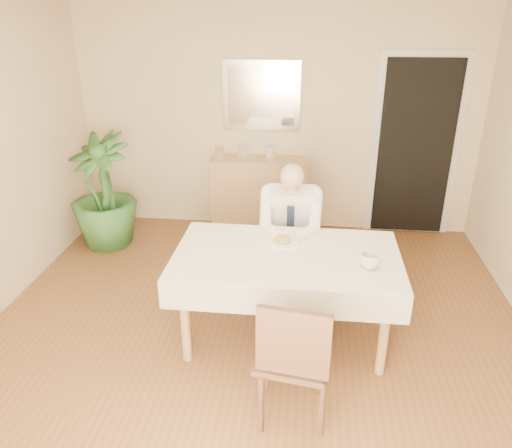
# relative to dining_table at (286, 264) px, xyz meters

# --- Properties ---
(room) EXTENTS (5.00, 5.02, 2.60)m
(room) POSITION_rel_dining_table_xyz_m (-0.24, -0.26, 0.63)
(room) COLOR brown
(room) RESTS_ON ground
(doorway) EXTENTS (0.96, 0.07, 2.10)m
(doorway) POSITION_rel_dining_table_xyz_m (1.31, 2.20, 0.33)
(doorway) COLOR silver
(doorway) RESTS_ON ground
(mirror) EXTENTS (0.86, 0.04, 0.76)m
(mirror) POSITION_rel_dining_table_xyz_m (-0.42, 2.21, 0.88)
(mirror) COLOR silver
(mirror) RESTS_ON room
(dining_table) EXTENTS (1.72, 1.02, 0.75)m
(dining_table) POSITION_rel_dining_table_xyz_m (0.00, 0.00, 0.00)
(dining_table) COLOR #A47F55
(dining_table) RESTS_ON ground
(chair_far) EXTENTS (0.43, 0.43, 0.89)m
(chair_far) POSITION_rel_dining_table_xyz_m (-0.00, 0.88, -0.17)
(chair_far) COLOR #44291B
(chair_far) RESTS_ON ground
(chair_near) EXTENTS (0.50, 0.50, 0.93)m
(chair_near) POSITION_rel_dining_table_xyz_m (0.09, -0.90, -0.14)
(chair_near) COLOR #44291B
(chair_near) RESTS_ON ground
(seated_man) EXTENTS (0.48, 0.72, 1.24)m
(seated_man) POSITION_rel_dining_table_xyz_m (-0.00, 0.59, 0.02)
(seated_man) COLOR white
(seated_man) RESTS_ON ground
(plate) EXTENTS (0.26, 0.26, 0.02)m
(plate) POSITION_rel_dining_table_xyz_m (-0.04, 0.18, 0.09)
(plate) COLOR white
(plate) RESTS_ON dining_table
(food) EXTENTS (0.14, 0.14, 0.06)m
(food) POSITION_rel_dining_table_xyz_m (-0.04, 0.18, 0.11)
(food) COLOR olive
(food) RESTS_ON dining_table
(knife) EXTENTS (0.01, 0.13, 0.01)m
(knife) POSITION_rel_dining_table_xyz_m (-0.00, 0.12, 0.11)
(knife) COLOR silver
(knife) RESTS_ON dining_table
(fork) EXTENTS (0.01, 0.13, 0.01)m
(fork) POSITION_rel_dining_table_xyz_m (-0.08, 0.12, 0.11)
(fork) COLOR silver
(fork) RESTS_ON dining_table
(coffee_mug) EXTENTS (0.16, 0.16, 0.11)m
(coffee_mug) POSITION_rel_dining_table_xyz_m (0.60, -0.15, 0.14)
(coffee_mug) COLOR white
(coffee_mug) RESTS_ON dining_table
(sideboard) EXTENTS (1.11, 0.44, 0.87)m
(sideboard) POSITION_rel_dining_table_xyz_m (-0.42, 2.06, -0.23)
(sideboard) COLOR #A47F55
(sideboard) RESTS_ON ground
(photo_frame_left) EXTENTS (0.10, 0.02, 0.14)m
(photo_frame_left) POSITION_rel_dining_table_xyz_m (-0.87, 2.07, 0.28)
(photo_frame_left) COLOR silver
(photo_frame_left) RESTS_ON sideboard
(photo_frame_center) EXTENTS (0.10, 0.02, 0.14)m
(photo_frame_center) POSITION_rel_dining_table_xyz_m (-0.62, 2.10, 0.28)
(photo_frame_center) COLOR silver
(photo_frame_center) RESTS_ON sideboard
(photo_frame_right) EXTENTS (0.10, 0.02, 0.14)m
(photo_frame_right) POSITION_rel_dining_table_xyz_m (-0.30, 2.11, 0.28)
(photo_frame_right) COLOR silver
(photo_frame_right) RESTS_ON sideboard
(potted_palm) EXTENTS (0.91, 0.91, 1.25)m
(potted_palm) POSITION_rel_dining_table_xyz_m (-2.06, 1.49, -0.04)
(potted_palm) COLOR #244C1F
(potted_palm) RESTS_ON ground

